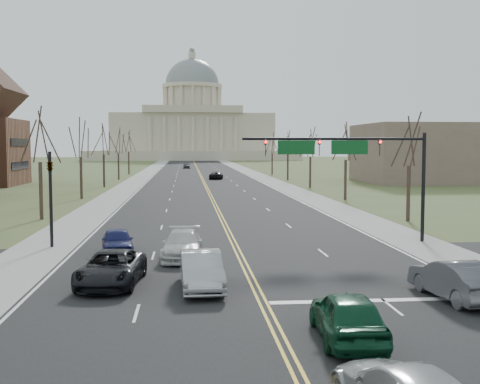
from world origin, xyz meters
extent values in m
plane|color=#45572B|center=(0.00, 0.00, 0.00)|extent=(600.00, 600.00, 0.00)
cube|color=black|center=(0.00, 110.00, 0.01)|extent=(20.00, 380.00, 0.01)
cube|color=black|center=(0.00, 6.00, 0.01)|extent=(120.00, 14.00, 0.01)
cube|color=gray|center=(-12.00, 110.00, 0.01)|extent=(4.00, 380.00, 0.03)
cube|color=gray|center=(12.00, 110.00, 0.01)|extent=(4.00, 380.00, 0.03)
cube|color=gold|center=(0.00, 110.00, 0.01)|extent=(0.42, 380.00, 0.01)
cube|color=silver|center=(-9.80, 110.00, 0.01)|extent=(0.15, 380.00, 0.01)
cube|color=silver|center=(9.80, 110.00, 0.01)|extent=(0.15, 380.00, 0.01)
cube|color=silver|center=(5.00, -1.00, 0.01)|extent=(9.50, 0.50, 0.01)
cube|color=#BAAF9B|center=(0.00, 250.00, 2.00)|extent=(90.00, 60.00, 4.00)
cube|color=#BAAF9B|center=(0.00, 250.00, 12.00)|extent=(70.00, 40.00, 16.00)
cube|color=#BAAF9B|center=(0.00, 229.50, 21.50)|extent=(42.00, 3.00, 3.00)
cylinder|color=#BAAF9B|center=(0.00, 250.00, 26.00)|extent=(24.00, 24.00, 12.00)
cylinder|color=#BAAF9B|center=(0.00, 250.00, 32.80)|extent=(27.00, 27.00, 1.60)
ellipsoid|color=slate|center=(0.00, 250.00, 33.60)|extent=(24.00, 24.00, 22.80)
cylinder|color=#BAAF9B|center=(0.00, 250.00, 46.50)|extent=(3.20, 3.20, 3.00)
sphere|color=slate|center=(0.00, 250.00, 48.80)|extent=(2.40, 2.40, 2.40)
cylinder|color=black|center=(12.50, 13.50, 3.60)|extent=(0.24, 0.24, 7.20)
cylinder|color=black|center=(6.50, 13.50, 6.80)|extent=(12.00, 0.18, 0.18)
imported|color=black|center=(9.50, 13.50, 6.25)|extent=(0.35, 0.40, 1.10)
sphere|color=#FF0C0C|center=(9.50, 13.35, 6.60)|extent=(0.18, 0.18, 0.18)
imported|color=black|center=(5.50, 13.50, 6.25)|extent=(0.35, 0.40, 1.10)
sphere|color=#FF0C0C|center=(5.50, 13.35, 6.60)|extent=(0.18, 0.18, 0.18)
imported|color=black|center=(2.00, 13.50, 6.25)|extent=(0.35, 0.40, 1.10)
sphere|color=#FF0C0C|center=(2.00, 13.35, 6.60)|extent=(0.18, 0.18, 0.18)
cube|color=#0C4C1E|center=(7.50, 13.50, 6.25)|extent=(2.40, 0.12, 0.90)
cube|color=#0C4C1E|center=(4.00, 13.50, 6.25)|extent=(2.40, 0.12, 0.90)
cylinder|color=black|center=(-11.50, 13.50, 3.00)|extent=(0.20, 0.20, 6.00)
imported|color=black|center=(-11.50, 13.50, 5.20)|extent=(0.32, 0.36, 0.99)
cylinder|color=#33261E|center=(15.50, 24.00, 2.34)|extent=(0.32, 0.32, 4.68)
cylinder|color=#33261E|center=(-15.50, 28.00, 2.48)|extent=(0.32, 0.32, 4.95)
cylinder|color=#33261E|center=(15.50, 44.00, 2.34)|extent=(0.32, 0.32, 4.68)
cylinder|color=#33261E|center=(-15.50, 48.00, 2.48)|extent=(0.32, 0.32, 4.95)
cylinder|color=#33261E|center=(15.50, 64.00, 2.34)|extent=(0.32, 0.32, 4.68)
cylinder|color=#33261E|center=(-15.50, 68.00, 2.48)|extent=(0.32, 0.32, 4.95)
cylinder|color=#33261E|center=(15.50, 84.00, 2.34)|extent=(0.32, 0.32, 4.68)
cylinder|color=#33261E|center=(-15.50, 88.00, 2.48)|extent=(0.32, 0.32, 4.95)
cylinder|color=#33261E|center=(15.50, 104.00, 2.34)|extent=(0.32, 0.32, 4.68)
cylinder|color=#33261E|center=(-15.50, 108.00, 2.48)|extent=(0.32, 0.32, 4.95)
cube|color=black|center=(-29.45, 74.00, 3.15)|extent=(0.10, 9.80, 1.20)
cube|color=black|center=(-29.45, 74.00, 6.83)|extent=(0.10, 9.80, 1.20)
cube|color=brown|center=(40.00, 76.00, 5.00)|extent=(25.00, 20.00, 10.00)
imported|color=#0D3C25|center=(2.15, -5.88, 0.85)|extent=(2.24, 5.00, 1.67)
imported|color=#4D4E55|center=(8.00, -1.11, 0.84)|extent=(2.32, 5.21, 1.66)
imported|color=#989B9F|center=(-2.43, 1.64, 0.85)|extent=(1.98, 5.14, 1.67)
imported|color=black|center=(-6.52, 2.76, 0.79)|extent=(3.07, 5.78, 1.55)
imported|color=#BEBEBE|center=(-3.30, 8.89, 0.80)|extent=(2.43, 5.49, 1.57)
imported|color=#15194C|center=(-7.13, 10.79, 0.77)|extent=(2.38, 4.63, 1.51)
imported|color=black|center=(2.57, 87.81, 0.73)|extent=(2.98, 5.43, 1.44)
imported|color=#44454A|center=(-2.89, 140.62, 0.79)|extent=(1.86, 4.57, 1.55)
camera|label=1|loc=(-3.08, -24.73, 6.41)|focal=45.00mm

